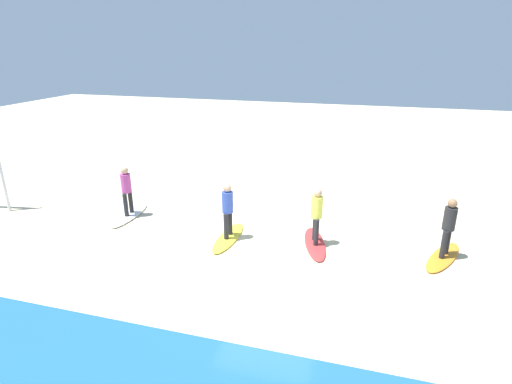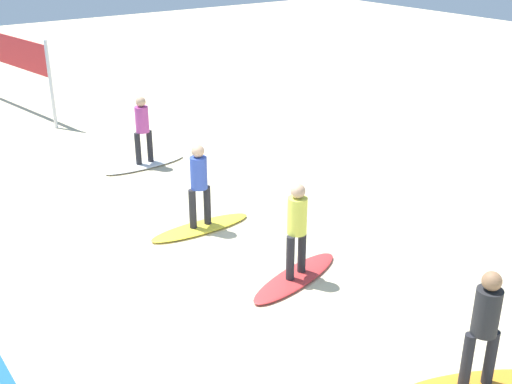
{
  "view_description": "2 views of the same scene",
  "coord_description": "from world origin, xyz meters",
  "px_view_note": "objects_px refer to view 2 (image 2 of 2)",
  "views": [
    {
      "loc": [
        -2.16,
        9.05,
        5.53
      ],
      "look_at": [
        1.0,
        -2.09,
        1.26
      ],
      "focal_mm": 28.85,
      "sensor_mm": 36.0,
      "label": 1
    },
    {
      "loc": [
        -8.03,
        4.31,
        5.56
      ],
      "look_at": [
        0.36,
        -1.69,
        1.13
      ],
      "focal_mm": 44.88,
      "sensor_mm": 36.0,
      "label": 2
    }
  ],
  "objects_px": {
    "surfer_red": "(297,224)",
    "surfboard_yellow": "(201,227)",
    "surfboard_red": "(296,277)",
    "surfer_yellow": "(199,180)",
    "surfer_white": "(142,125)",
    "surfer_orange": "(485,322)",
    "surfboard_white": "(145,164)"
  },
  "relations": [
    {
      "from": "surfer_red",
      "to": "surfboard_yellow",
      "type": "distance_m",
      "value": 2.73
    },
    {
      "from": "surfboard_yellow",
      "to": "surfboard_red",
      "type": "bearing_deg",
      "value": 98.56
    },
    {
      "from": "surfboard_red",
      "to": "surfboard_yellow",
      "type": "bearing_deg",
      "value": -97.56
    },
    {
      "from": "surfer_yellow",
      "to": "surfer_white",
      "type": "relative_size",
      "value": 1.0
    },
    {
      "from": "surfer_orange",
      "to": "surfer_red",
      "type": "relative_size",
      "value": 1.0
    },
    {
      "from": "surfer_orange",
      "to": "surfer_white",
      "type": "distance_m",
      "value": 9.71
    },
    {
      "from": "surfer_white",
      "to": "surfer_red",
      "type": "bearing_deg",
      "value": 176.77
    },
    {
      "from": "surfer_red",
      "to": "surfboard_white",
      "type": "bearing_deg",
      "value": -3.23
    },
    {
      "from": "surfer_orange",
      "to": "surfboard_red",
      "type": "bearing_deg",
      "value": 2.64
    },
    {
      "from": "surfer_orange",
      "to": "surfer_red",
      "type": "xyz_separation_m",
      "value": [
        3.44,
        0.16,
        0.0
      ]
    },
    {
      "from": "surfboard_white",
      "to": "surfer_white",
      "type": "height_order",
      "value": "surfer_white"
    },
    {
      "from": "surfboard_yellow",
      "to": "surfboard_white",
      "type": "distance_m",
      "value": 3.81
    },
    {
      "from": "surfboard_red",
      "to": "surfer_red",
      "type": "distance_m",
      "value": 0.99
    },
    {
      "from": "surfer_white",
      "to": "surfboard_red",
      "type": "bearing_deg",
      "value": 176.77
    },
    {
      "from": "surfer_red",
      "to": "surfer_yellow",
      "type": "bearing_deg",
      "value": 7.32
    },
    {
      "from": "surfboard_white",
      "to": "surfer_orange",
      "type": "bearing_deg",
      "value": 86.74
    },
    {
      "from": "surfer_orange",
      "to": "surfboard_yellow",
      "type": "distance_m",
      "value": 6.07
    },
    {
      "from": "surfer_orange",
      "to": "surfer_red",
      "type": "height_order",
      "value": "same"
    },
    {
      "from": "surfer_orange",
      "to": "surfer_red",
      "type": "distance_m",
      "value": 3.45
    },
    {
      "from": "surfer_red",
      "to": "surfer_yellow",
      "type": "relative_size",
      "value": 1.0
    },
    {
      "from": "surfer_red",
      "to": "surfer_yellow",
      "type": "height_order",
      "value": "same"
    },
    {
      "from": "surfer_orange",
      "to": "surfer_yellow",
      "type": "height_order",
      "value": "same"
    },
    {
      "from": "surfer_orange",
      "to": "surfboard_white",
      "type": "height_order",
      "value": "surfer_orange"
    },
    {
      "from": "surfboard_red",
      "to": "surfboard_white",
      "type": "relative_size",
      "value": 1.0
    },
    {
      "from": "surfer_red",
      "to": "surfboard_yellow",
      "type": "height_order",
      "value": "surfer_red"
    },
    {
      "from": "surfer_white",
      "to": "surfer_yellow",
      "type": "bearing_deg",
      "value": 169.74
    },
    {
      "from": "surfer_orange",
      "to": "surfer_white",
      "type": "bearing_deg",
      "value": -1.15
    },
    {
      "from": "surfboard_red",
      "to": "surfer_white",
      "type": "bearing_deg",
      "value": -108.11
    },
    {
      "from": "surfer_red",
      "to": "surfer_white",
      "type": "distance_m",
      "value": 6.28
    },
    {
      "from": "surfboard_red",
      "to": "surfboard_white",
      "type": "xyz_separation_m",
      "value": [
        6.27,
        -0.35,
        0.0
      ]
    },
    {
      "from": "surfboard_yellow",
      "to": "surfer_orange",
      "type": "bearing_deg",
      "value": 95.87
    },
    {
      "from": "surfer_red",
      "to": "surfboard_white",
      "type": "relative_size",
      "value": 0.78
    }
  ]
}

